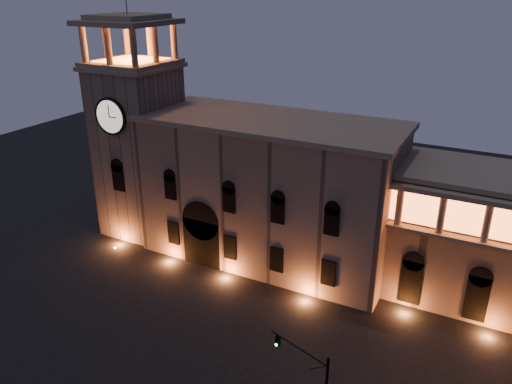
# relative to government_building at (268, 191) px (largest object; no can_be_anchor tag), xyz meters

# --- Properties ---
(ground) EXTENTS (160.00, 160.00, 0.00)m
(ground) POSITION_rel_government_building_xyz_m (2.08, -21.93, -8.77)
(ground) COLOR black
(ground) RESTS_ON ground
(government_building) EXTENTS (30.80, 12.80, 17.60)m
(government_building) POSITION_rel_government_building_xyz_m (0.00, 0.00, 0.00)
(government_building) COLOR #846B56
(government_building) RESTS_ON ground
(clock_tower) EXTENTS (9.80, 9.80, 32.40)m
(clock_tower) POSITION_rel_government_building_xyz_m (-18.42, -0.95, 3.73)
(clock_tower) COLOR #846B56
(clock_tower) RESTS_ON ground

